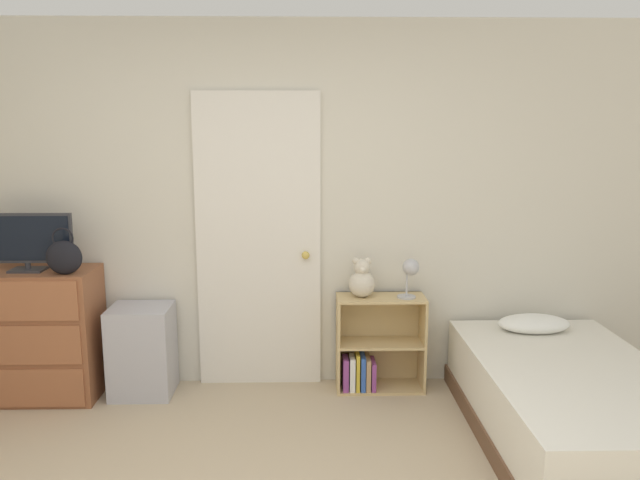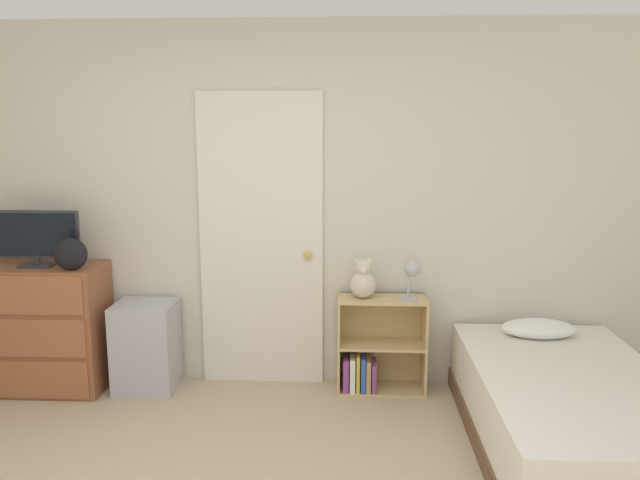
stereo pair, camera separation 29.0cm
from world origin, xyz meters
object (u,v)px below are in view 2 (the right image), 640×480
Objects in this scene: tv at (35,237)px; bookshelf at (375,352)px; storage_bin at (146,346)px; teddy_bear at (363,281)px; dresser at (42,328)px; bed at (570,413)px; desk_lamp at (412,272)px; handbag at (70,253)px.

bookshelf is at bearing 2.77° from tv.
teddy_bear reaches higher than storage_bin.
teddy_bear reaches higher than dresser.
bed is at bearing -15.52° from storage_bin.
bed is (1.17, -0.79, -0.56)m from teddy_bear.
desk_lamp is at bearing 138.17° from bed.
bed is at bearing -36.61° from bookshelf.
storage_bin is at bearing -179.81° from desk_lamp.
bed is (1.08, -0.80, -0.04)m from bookshelf.
tv reaches higher than handbag.
dresser is 0.47× the size of bed.
tv reaches higher than storage_bin.
teddy_bear is (-0.09, -0.01, 0.52)m from bookshelf.
tv is 2.20× the size of teddy_bear.
desk_lamp is 1.29m from bed.
bed is at bearing -11.76° from dresser.
bookshelf is (2.03, 0.22, -0.74)m from handbag.
bookshelf is 0.53m from teddy_bear.
dresser is 0.65m from tv.
handbag reaches higher than dresser.
bookshelf is at bearing 1.96° from storage_bin.
dresser reaches higher than storage_bin.
handbag reaches higher than desk_lamp.
storage_bin is 1.93m from desk_lamp.
dresser is at bearing 168.24° from bed.
handbag is at bearing -159.03° from storage_bin.
bookshelf is at bearing 2.23° from dresser.
handbag is 2.28m from desk_lamp.
handbag is at bearing -175.76° from desk_lamp.
bed is (2.69, -0.75, -0.08)m from storage_bin.
teddy_bear is at bearing 1.80° from storage_bin.
handbag is (0.30, -0.13, 0.56)m from dresser.
tv reaches higher than dresser.
storage_bin reaches higher than bed.
dresser is 0.74m from storage_bin.
teddy_bear is at bearing -175.46° from bookshelf.
desk_lamp is (2.55, 0.06, -0.23)m from tv.
handbag is at bearing 169.37° from bed.
teddy_bear is (2.24, 0.08, 0.35)m from dresser.
dresser is at bearing -179.06° from desk_lamp.
tv reaches higher than desk_lamp.
tv is at bearing 168.52° from bed.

